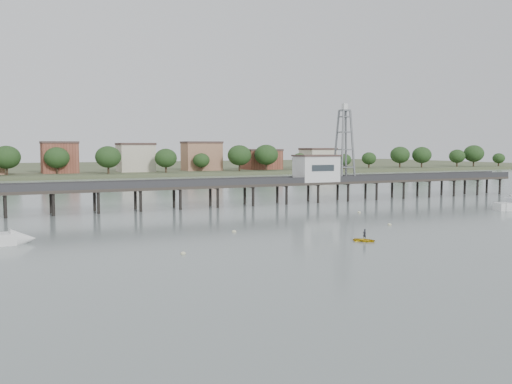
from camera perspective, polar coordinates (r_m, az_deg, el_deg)
ground_plane at (r=50.56m, az=17.00°, el=-8.12°), size 500.00×500.00×0.00m
pier at (r=102.31m, az=-6.05°, el=0.55°), size 150.00×5.00×5.50m
pier_building at (r=112.79m, az=6.04°, el=2.38°), size 8.40×5.40×5.30m
lattice_tower at (r=116.20m, az=8.82°, el=4.60°), size 3.20×3.20×15.50m
yellow_dinghy at (r=67.21m, az=10.79°, el=-4.87°), size 1.79×1.54×2.58m
dinghy_occupant at (r=67.21m, az=10.79°, el=-4.87°), size 0.51×1.22×0.29m
mooring_buoys at (r=76.46m, az=4.46°, el=-3.60°), size 84.58×23.03×0.39m
far_shore at (r=278.29m, az=-18.13°, el=2.29°), size 500.00×170.00×10.40m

